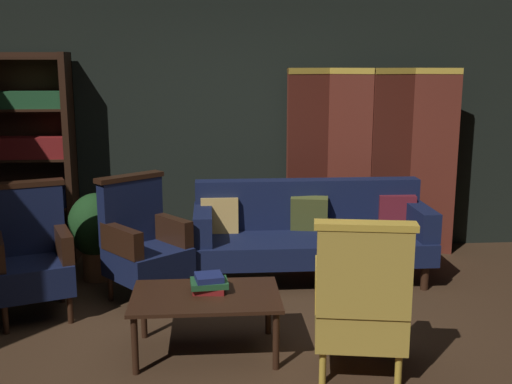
{
  "coord_description": "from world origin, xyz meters",
  "views": [
    {
      "loc": [
        -0.35,
        -3.96,
        1.95
      ],
      "look_at": [
        0.0,
        0.8,
        0.95
      ],
      "focal_mm": 43.4,
      "sensor_mm": 36.0,
      "label": 1
    }
  ],
  "objects": [
    {
      "name": "ground_plane",
      "position": [
        0.0,
        0.0,
        0.0
      ],
      "size": [
        10.0,
        10.0,
        0.0
      ],
      "primitive_type": "plane",
      "color": "#3D2819"
    },
    {
      "name": "back_wall",
      "position": [
        0.0,
        2.45,
        1.4
      ],
      "size": [
        7.2,
        0.1,
        2.8
      ],
      "primitive_type": "cube",
      "color": "black",
      "rests_on": "ground_plane"
    },
    {
      "name": "folding_screen",
      "position": [
        1.27,
        2.16,
        0.99
      ],
      "size": [
        1.73,
        0.29,
        1.9
      ],
      "color": "#5B2319",
      "rests_on": "ground_plane"
    },
    {
      "name": "bookshelf",
      "position": [
        -2.15,
        2.19,
        1.06
      ],
      "size": [
        0.9,
        0.32,
        2.05
      ],
      "color": "black",
      "rests_on": "ground_plane"
    },
    {
      "name": "velvet_couch",
      "position": [
        0.55,
        1.45,
        0.45
      ],
      "size": [
        2.12,
        0.78,
        0.88
      ],
      "color": "black",
      "rests_on": "ground_plane"
    },
    {
      "name": "coffee_table",
      "position": [
        -0.4,
        -0.01,
        0.37
      ],
      "size": [
        1.0,
        0.64,
        0.42
      ],
      "color": "black",
      "rests_on": "ground_plane"
    },
    {
      "name": "armchair_gilt_accent",
      "position": [
        0.57,
        -0.37,
        0.49
      ],
      "size": [
        0.67,
        0.66,
        1.04
      ],
      "color": "gold",
      "rests_on": "ground_plane"
    },
    {
      "name": "armchair_wing_left",
      "position": [
        -1.76,
        0.75,
        0.49
      ],
      "size": [
        0.74,
        0.74,
        1.04
      ],
      "color": "black",
      "rests_on": "ground_plane"
    },
    {
      "name": "armchair_wing_right",
      "position": [
        -0.92,
        1.01,
        0.49
      ],
      "size": [
        0.81,
        0.81,
        1.04
      ],
      "color": "black",
      "rests_on": "ground_plane"
    },
    {
      "name": "potted_plant",
      "position": [
        -1.4,
        1.56,
        0.46
      ],
      "size": [
        0.51,
        0.51,
        0.8
      ],
      "color": "brown",
      "rests_on": "ground_plane"
    },
    {
      "name": "book_red_leather",
      "position": [
        -0.38,
        0.04,
        0.44
      ],
      "size": [
        0.22,
        0.19,
        0.04
      ],
      "primitive_type": "cube",
      "rotation": [
        0.0,
        0.0,
        -0.08
      ],
      "color": "maroon",
      "rests_on": "coffee_table"
    },
    {
      "name": "book_green_cloth",
      "position": [
        -0.38,
        0.04,
        0.48
      ],
      "size": [
        0.26,
        0.21,
        0.04
      ],
      "primitive_type": "cube",
      "rotation": [
        0.0,
        0.0,
        0.08
      ],
      "color": "#1E4C28",
      "rests_on": "book_red_leather"
    },
    {
      "name": "book_navy_cloth",
      "position": [
        -0.38,
        0.04,
        0.52
      ],
      "size": [
        0.21,
        0.2,
        0.04
      ],
      "primitive_type": "cube",
      "rotation": [
        0.0,
        0.0,
        0.17
      ],
      "color": "navy",
      "rests_on": "book_green_cloth"
    }
  ]
}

